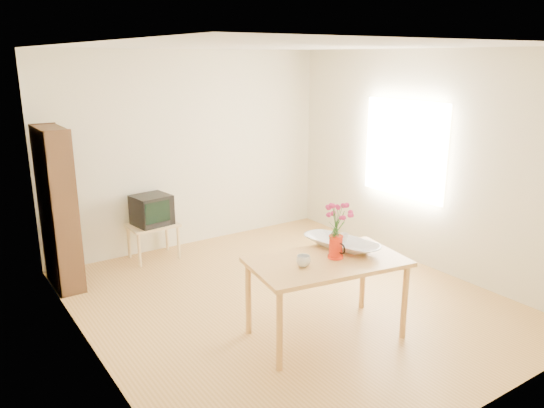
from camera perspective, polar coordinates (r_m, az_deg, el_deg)
room at (r=5.32m, az=2.05°, el=2.47°), size 4.50×4.50×4.50m
table at (r=4.83m, az=5.91°, el=-6.91°), size 1.49×1.00×0.75m
tv_stand at (r=6.90m, az=-12.70°, el=-2.70°), size 0.60×0.45×0.46m
bookshelf at (r=6.27m, az=-21.95°, el=-1.00°), size 0.28×0.70×1.80m
pitcher at (r=4.82m, az=6.85°, el=-4.69°), size 0.14×0.22×0.21m
flowers at (r=4.73m, az=6.97°, el=-1.53°), size 0.24×0.24×0.34m
mug at (r=4.62m, az=3.40°, el=-6.13°), size 0.16×0.16×0.10m
bowl at (r=5.02m, az=7.54°, el=-2.14°), size 0.62×0.62×0.48m
teacup_a at (r=5.01m, az=7.18°, el=-2.70°), size 0.11×0.11×0.07m
teacup_b at (r=5.08m, az=7.75°, el=-2.46°), size 0.11×0.11×0.07m
television at (r=6.84m, az=-12.87°, el=-0.55°), size 0.49×0.46×0.38m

